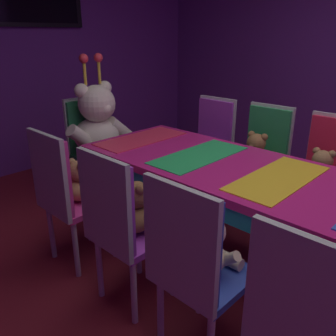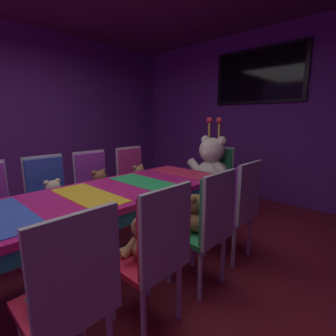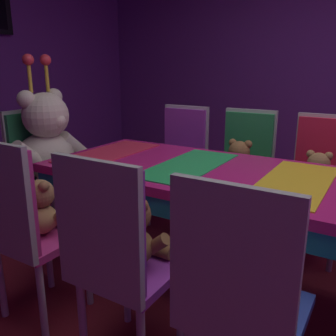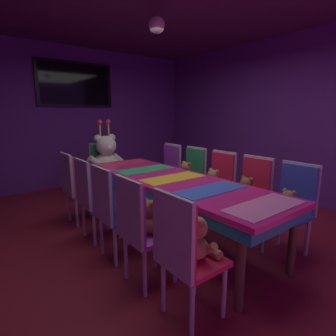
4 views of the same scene
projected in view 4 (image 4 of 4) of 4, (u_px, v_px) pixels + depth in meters
name	position (u px, v px, depth m)	size (l,w,h in m)	color
ground_plane	(173.00, 236.00, 3.31)	(7.90, 7.90, 0.00)	maroon
wall_back	(76.00, 118.00, 5.51)	(5.20, 0.12, 2.80)	#59267F
wall_right	(291.00, 119.00, 4.58)	(0.12, 6.40, 2.80)	#59267F
banquet_table	(173.00, 185.00, 3.17)	(0.90, 2.88, 0.75)	#C61E72
chair_left_0	(181.00, 247.00, 1.84)	(0.42, 0.41, 0.98)	red
teddy_left_0	(197.00, 240.00, 1.92)	(0.27, 0.35, 0.33)	#9E7247
chair_left_1	(137.00, 222.00, 2.25)	(0.42, 0.41, 0.98)	purple
teddy_left_1	(152.00, 219.00, 2.34)	(0.25, 0.33, 0.31)	brown
chair_left_2	(110.00, 204.00, 2.68)	(0.42, 0.41, 0.98)	#2D47B2
teddy_left_2	(123.00, 202.00, 2.77)	(0.25, 0.32, 0.30)	beige
chair_left_3	(90.00, 192.00, 3.10)	(0.42, 0.41, 0.98)	purple
teddy_left_3	(102.00, 190.00, 3.19)	(0.27, 0.34, 0.32)	brown
chair_left_4	(73.00, 182.00, 3.56)	(0.42, 0.41, 0.98)	#CC338C
teddy_left_4	(84.00, 181.00, 3.65)	(0.25, 0.32, 0.30)	#9E7247
chair_right_0	(294.00, 199.00, 2.84)	(0.42, 0.41, 0.98)	#2D47B2
teddy_right_0	(287.00, 204.00, 2.76)	(0.22, 0.28, 0.27)	olive
chair_right_1	(253.00, 188.00, 3.25)	(0.42, 0.41, 0.98)	red
teddy_right_1	(246.00, 191.00, 3.17)	(0.25, 0.32, 0.30)	brown
chair_right_2	(219.00, 179.00, 3.68)	(0.42, 0.41, 0.98)	red
teddy_right_2	(212.00, 182.00, 3.60)	(0.25, 0.32, 0.30)	#9E7247
chair_right_3	(192.00, 172.00, 4.12)	(0.42, 0.41, 0.98)	#268C4C
teddy_right_3	(185.00, 174.00, 4.03)	(0.26, 0.34, 0.32)	olive
chair_right_4	(169.00, 167.00, 4.53)	(0.42, 0.41, 0.98)	purple
throne_chair	(103.00, 165.00, 4.72)	(0.41, 0.42, 0.98)	#268C4C
king_teddy_bear	(107.00, 157.00, 4.56)	(0.72, 0.56, 0.93)	silver
wall_tv	(76.00, 84.00, 5.30)	(1.50, 0.06, 0.87)	black
pendant_light	(157.00, 25.00, 3.25)	(0.20, 0.20, 0.20)	white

